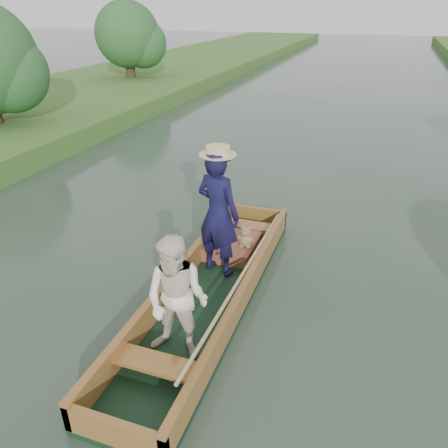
% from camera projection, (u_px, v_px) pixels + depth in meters
% --- Properties ---
extents(ground, '(120.00, 120.00, 0.00)m').
position_uv_depth(ground, '(210.00, 301.00, 6.24)').
color(ground, '#283D30').
rests_on(ground, ground).
extents(trees_far, '(22.57, 12.72, 4.27)m').
position_uv_depth(trees_far, '(350.00, 57.00, 12.67)').
color(trees_far, '#47331E').
rests_on(trees_far, ground).
extents(punt, '(1.12, 5.00, 2.05)m').
position_uv_depth(punt, '(207.00, 265.00, 5.93)').
color(punt, black).
rests_on(punt, ground).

